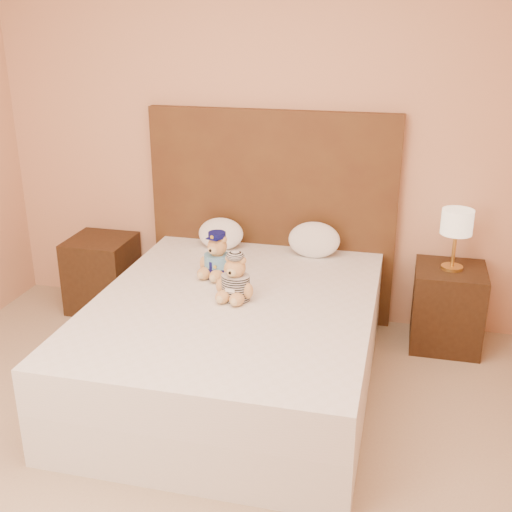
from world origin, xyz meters
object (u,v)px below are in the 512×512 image
at_px(bed, 234,342).
at_px(lamp, 457,225).
at_px(nightstand_right, 447,307).
at_px(teddy_prisoner, 236,277).
at_px(pillow_right, 314,238).
at_px(nightstand_left, 102,273).
at_px(teddy_police, 217,255).
at_px(pillow_left, 221,232).

distance_m(bed, lamp, 1.59).
relative_size(nightstand_right, teddy_prisoner, 2.02).
bearing_deg(teddy_prisoner, pillow_right, 78.00).
bearing_deg(bed, nightstand_left, 147.38).
bearing_deg(bed, teddy_police, 121.07).
bearing_deg(nightstand_right, pillow_right, 178.12).
xyz_separation_m(nightstand_left, pillow_left, (0.93, 0.03, 0.39)).
height_order(bed, teddy_police, teddy_police).
distance_m(bed, teddy_police, 0.56).
bearing_deg(nightstand_right, teddy_prisoner, -147.71).
xyz_separation_m(teddy_police, pillow_right, (0.53, 0.51, -0.02)).
xyz_separation_m(nightstand_right, pillow_left, (-1.57, 0.03, 0.39)).
bearing_deg(teddy_prisoner, nightstand_left, 158.11).
distance_m(teddy_police, pillow_right, 0.74).
distance_m(lamp, pillow_right, 0.93).
bearing_deg(teddy_police, nightstand_right, 35.89).
relative_size(nightstand_left, lamp, 1.38).
bearing_deg(pillow_left, teddy_police, -75.60).
bearing_deg(lamp, teddy_prisoner, -147.71).
bearing_deg(teddy_police, pillow_left, 121.81).
bearing_deg(pillow_right, teddy_prisoner, -112.06).
distance_m(bed, nightstand_left, 1.48).
bearing_deg(bed, pillow_right, 67.82).
height_order(nightstand_left, teddy_prisoner, teddy_prisoner).
xyz_separation_m(nightstand_left, nightstand_right, (2.50, 0.00, 0.00)).
distance_m(nightstand_right, pillow_left, 1.62).
distance_m(lamp, pillow_left, 1.58).
height_order(teddy_prisoner, pillow_right, teddy_prisoner).
bearing_deg(teddy_police, teddy_prisoner, -39.16).
xyz_separation_m(bed, teddy_police, (-0.19, 0.32, 0.42)).
height_order(nightstand_left, teddy_police, teddy_police).
bearing_deg(pillow_right, teddy_police, -136.01).
bearing_deg(lamp, teddy_police, -161.53).
relative_size(teddy_police, pillow_right, 0.82).
distance_m(nightstand_left, teddy_police, 1.24).
relative_size(bed, lamp, 5.00).
distance_m(lamp, teddy_prisoner, 1.48).
bearing_deg(nightstand_left, teddy_prisoner, -31.95).
height_order(teddy_police, pillow_right, teddy_police).
distance_m(nightstand_right, teddy_police, 1.58).
xyz_separation_m(nightstand_right, teddy_police, (-1.44, -0.48, 0.42)).
height_order(lamp, teddy_police, lamp).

